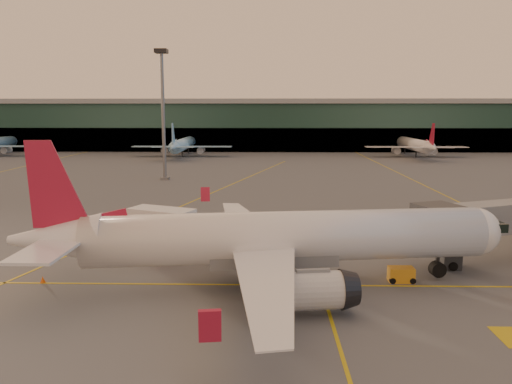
{
  "coord_description": "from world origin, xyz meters",
  "views": [
    {
      "loc": [
        0.67,
        -33.38,
        13.92
      ],
      "look_at": [
        -0.56,
        20.7,
        5.0
      ],
      "focal_mm": 35.0,
      "sensor_mm": 36.0,
      "label": 1
    }
  ],
  "objects": [
    {
      "name": "ground",
      "position": [
        0.0,
        0.0,
        0.0
      ],
      "size": [
        600.0,
        600.0,
        0.0
      ],
      "primitive_type": "plane",
      "color": "#4C4F54",
      "rests_on": "ground"
    },
    {
      "name": "taxi_markings",
      "position": [
        -7.32,
        44.49,
        0.01
      ],
      "size": [
        100.12,
        173.0,
        0.01
      ],
      "color": "gold",
      "rests_on": "ground"
    },
    {
      "name": "terminal",
      "position": [
        0.0,
        141.79,
        8.76
      ],
      "size": [
        400.0,
        20.0,
        17.6
      ],
      "color": "#19382D",
      "rests_on": "ground"
    },
    {
      "name": "mast_west_near",
      "position": [
        -20.0,
        66.0,
        14.86
      ],
      "size": [
        2.4,
        2.4,
        25.6
      ],
      "color": "slate",
      "rests_on": "ground"
    },
    {
      "name": "distant_aircraft_row",
      "position": [
        -21.0,
        118.0,
        0.0
      ],
      "size": [
        290.0,
        34.0,
        13.0
      ],
      "color": "#91CAF3",
      "rests_on": "ground"
    },
    {
      "name": "main_airplane",
      "position": [
        0.91,
        4.78,
        3.82
      ],
      "size": [
        38.91,
        35.2,
        11.75
      ],
      "rotation": [
        0.0,
        0.0,
        0.13
      ],
      "color": "white",
      "rests_on": "ground"
    },
    {
      "name": "catering_truck",
      "position": [
        -9.2,
        12.25,
        2.71
      ],
      "size": [
        6.69,
        4.78,
        4.77
      ],
      "rotation": [
        0.0,
        0.0,
        -0.39
      ],
      "color": "#A03416",
      "rests_on": "ground"
    },
    {
      "name": "gpu_cart",
      "position": [
        11.67,
        6.02,
        0.59
      ],
      "size": [
        2.13,
        1.25,
        1.21
      ],
      "rotation": [
        0.0,
        0.0,
        0.0
      ],
      "color": "orange",
      "rests_on": "ground"
    },
    {
      "name": "cone_tail",
      "position": [
        -17.61,
        5.13,
        0.26
      ],
      "size": [
        0.42,
        0.42,
        0.54
      ],
      "color": "#E9580C",
      "rests_on": "ground"
    },
    {
      "name": "cone_wing_left",
      "position": [
        -0.33,
        22.49,
        0.29
      ],
      "size": [
        0.48,
        0.48,
        0.61
      ],
      "color": "#E9580C",
      "rests_on": "ground"
    }
  ]
}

